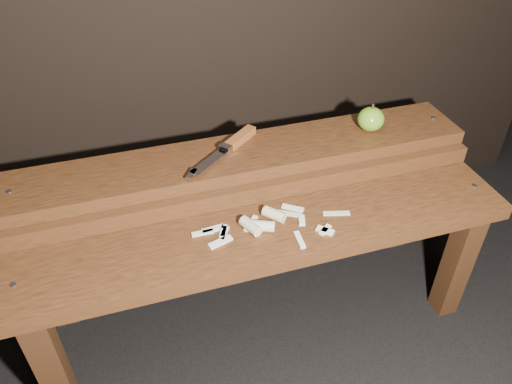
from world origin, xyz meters
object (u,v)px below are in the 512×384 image
object	(u,v)px
bench_rear_tier	(244,179)
knife	(233,144)
bench_front_tier	(271,253)
apple	(371,119)

from	to	relation	value
bench_rear_tier	knife	world-z (taller)	knife
bench_rear_tier	knife	distance (m)	0.10
bench_front_tier	knife	world-z (taller)	knife
bench_front_tier	bench_rear_tier	size ratio (longest dim) A/B	1.00
apple	bench_front_tier	bearing A→B (deg)	-147.19
bench_rear_tier	knife	bearing A→B (deg)	125.51
bench_front_tier	apple	size ratio (longest dim) A/B	15.61
bench_rear_tier	apple	bearing A→B (deg)	0.69
bench_front_tier	knife	distance (m)	0.30
bench_rear_tier	knife	size ratio (longest dim) A/B	5.41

